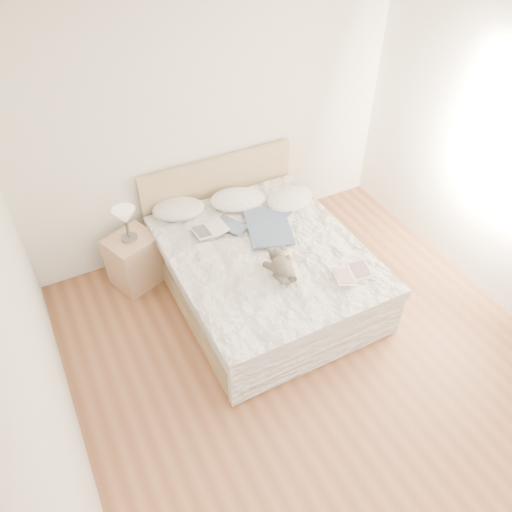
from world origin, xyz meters
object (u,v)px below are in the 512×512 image
object	(u,v)px
bed	(261,267)
table_lamp	(125,218)
photo_book	(210,230)
teddy_bear	(282,273)
childrens_book	(352,274)
nightstand	(134,260)

from	to	relation	value
bed	table_lamp	bearing A→B (deg)	146.52
bed	photo_book	world-z (taller)	bed
teddy_bear	photo_book	bearing A→B (deg)	116.67
table_lamp	photo_book	distance (m)	0.80
table_lamp	childrens_book	bearing A→B (deg)	-42.70
table_lamp	childrens_book	size ratio (longest dim) A/B	0.98
bed	teddy_bear	bearing A→B (deg)	-96.31
table_lamp	childrens_book	distance (m)	2.15
nightstand	photo_book	world-z (taller)	photo_book
photo_book	teddy_bear	world-z (taller)	teddy_bear
table_lamp	childrens_book	xyz separation A→B (m)	(1.57, -1.45, -0.18)
bed	childrens_book	xyz separation A→B (m)	(0.50, -0.74, 0.32)
nightstand	photo_book	bearing A→B (deg)	-23.69
nightstand	teddy_bear	bearing A→B (deg)	-48.86
childrens_book	photo_book	bearing A→B (deg)	143.22
nightstand	childrens_book	size ratio (longest dim) A/B	1.57
photo_book	bed	bearing A→B (deg)	-51.08
nightstand	childrens_book	bearing A→B (deg)	-42.48
childrens_book	teddy_bear	size ratio (longest dim) A/B	1.05
bed	table_lamp	world-z (taller)	bed
bed	nightstand	world-z (taller)	bed
table_lamp	bed	bearing A→B (deg)	-33.48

